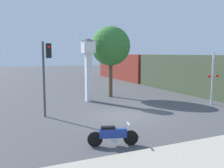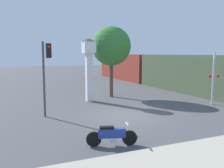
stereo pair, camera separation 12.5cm
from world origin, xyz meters
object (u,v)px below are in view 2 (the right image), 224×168
motorcycle (112,135)px  clock_tower (89,60)px  railroad_crossing_signal (213,76)px  street_tree (111,46)px  traffic_light (46,65)px  freight_train (151,69)px

motorcycle → clock_tower: 9.62m
railroad_crossing_signal → clock_tower: bearing=148.1°
clock_tower → street_tree: size_ratio=0.81×
railroad_crossing_signal → motorcycle: bearing=-155.2°
motorcycle → traffic_light: traffic_light is taller
motorcycle → clock_tower: (2.07, 9.02, 2.63)m
clock_tower → street_tree: 2.76m
motorcycle → traffic_light: 6.28m
clock_tower → freight_train: clock_tower is taller
motorcycle → freight_train: size_ratio=0.08×
traffic_light → clock_tower: bearing=43.8°
motorcycle → railroad_crossing_signal: bearing=41.7°
freight_train → traffic_light: 17.42m
street_tree → clock_tower: bearing=-153.3°
freight_train → railroad_crossing_signal: bearing=-102.1°
motorcycle → railroad_crossing_signal: size_ratio=0.53×
traffic_light → street_tree: bearing=38.0°
motorcycle → clock_tower: bearing=93.9°
freight_train → street_tree: bearing=-141.0°
clock_tower → freight_train: bearing=36.5°
railroad_crossing_signal → freight_train: bearing=77.9°
clock_tower → traffic_light: size_ratio=1.11×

